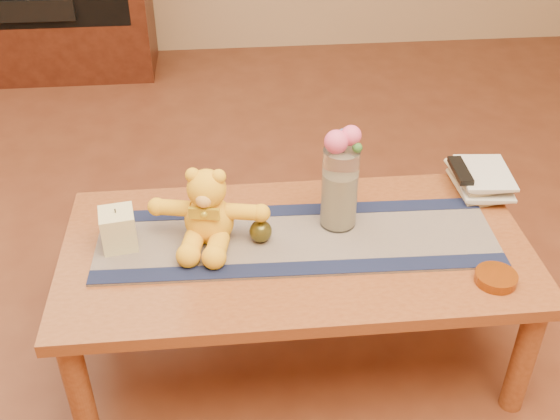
{
  "coord_description": "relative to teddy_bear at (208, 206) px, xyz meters",
  "views": [
    {
      "loc": [
        -0.2,
        -1.57,
        1.68
      ],
      "look_at": [
        -0.05,
        0.0,
        0.58
      ],
      "focal_mm": 42.87,
      "sensor_mm": 36.0,
      "label": 1
    }
  ],
  "objects": [
    {
      "name": "bronze_ball",
      "position": [
        0.15,
        -0.03,
        -0.08
      ],
      "size": [
        0.08,
        0.08,
        0.07
      ],
      "primitive_type": "sphere",
      "rotation": [
        0.0,
        0.0,
        -0.12
      ],
      "color": "#494418",
      "rests_on": "persian_runner"
    },
    {
      "name": "runner_border_far",
      "position": [
        0.26,
        0.12,
        -0.11
      ],
      "size": [
        1.2,
        0.1,
        0.0
      ],
      "primitive_type": "cube",
      "rotation": [
        0.0,
        0.0,
        -0.03
      ],
      "color": "#121938",
      "rests_on": "persian_runner"
    },
    {
      "name": "rose_left",
      "position": [
        0.37,
        0.02,
        0.18
      ],
      "size": [
        0.07,
        0.07,
        0.07
      ],
      "primitive_type": "sphere",
      "color": "#E55186",
      "rests_on": "glass_vase"
    },
    {
      "name": "tv_remote",
      "position": [
        0.82,
        0.18,
        -0.04
      ],
      "size": [
        0.05,
        0.16,
        0.02
      ],
      "primitive_type": "cube",
      "rotation": [
        0.0,
        0.0,
        -0.04
      ],
      "color": "black",
      "rests_on": "book_top"
    },
    {
      "name": "amber_dish",
      "position": [
        0.79,
        -0.27,
        -0.11
      ],
      "size": [
        0.14,
        0.14,
        0.03
      ],
      "primitive_type": "cylinder",
      "rotation": [
        0.0,
        0.0,
        -0.21
      ],
      "color": "#BF5914",
      "rests_on": "coffee_table_top"
    },
    {
      "name": "book_lower",
      "position": [
        0.83,
        0.19,
        -0.09
      ],
      "size": [
        0.19,
        0.24,
        0.02
      ],
      "primitive_type": "imported",
      "rotation": [
        0.0,
        0.0,
        -0.12
      ],
      "color": "beige",
      "rests_on": "book_bottom"
    },
    {
      "name": "floor",
      "position": [
        0.26,
        -0.05,
        -0.57
      ],
      "size": [
        5.5,
        5.5,
        0.0
      ],
      "primitive_type": "plane",
      "color": "#582919",
      "rests_on": "ground"
    },
    {
      "name": "persian_runner",
      "position": [
        0.26,
        -0.03,
        -0.12
      ],
      "size": [
        1.21,
        0.38,
        0.01
      ],
      "primitive_type": "cube",
      "rotation": [
        0.0,
        0.0,
        -0.03
      ],
      "color": "#181742",
      "rests_on": "coffee_table_top"
    },
    {
      "name": "table_leg_br",
      "position": [
        0.9,
        0.24,
        -0.37
      ],
      "size": [
        0.07,
        0.07,
        0.41
      ],
      "primitive_type": "cylinder",
      "color": "brown",
      "rests_on": "floor"
    },
    {
      "name": "blue_flower_side",
      "position": [
        0.36,
        0.05,
        0.17
      ],
      "size": [
        0.04,
        0.04,
        0.04
      ],
      "primitive_type": "sphere",
      "color": "#5264B2",
      "rests_on": "glass_vase"
    },
    {
      "name": "coffee_table_top",
      "position": [
        0.26,
        -0.05,
        -0.14
      ],
      "size": [
        1.4,
        0.7,
        0.04
      ],
      "primitive_type": "cube",
      "color": "brown",
      "rests_on": "floor"
    },
    {
      "name": "stereo_lower",
      "position": [
        -0.94,
        2.3,
        -0.11
      ],
      "size": [
        0.42,
        0.28,
        0.12
      ],
      "primitive_type": "cube",
      "color": "black",
      "rests_on": "media_cabinet"
    },
    {
      "name": "book_upper",
      "position": [
        0.82,
        0.19,
        -0.07
      ],
      "size": [
        0.18,
        0.23,
        0.02
      ],
      "primitive_type": "imported",
      "rotation": [
        0.0,
        0.0,
        0.07
      ],
      "color": "beige",
      "rests_on": "book_lower"
    },
    {
      "name": "candle_wick",
      "position": [
        -0.27,
        -0.01,
        0.01
      ],
      "size": [
        0.0,
        0.0,
        0.01
      ],
      "primitive_type": "cylinder",
      "rotation": [
        0.0,
        0.0,
        0.16
      ],
      "color": "black",
      "rests_on": "pillar_candle"
    },
    {
      "name": "leaf_sprig",
      "position": [
        0.43,
        0.01,
        0.16
      ],
      "size": [
        0.03,
        0.03,
        0.03
      ],
      "primitive_type": "sphere",
      "color": "#33662D",
      "rests_on": "glass_vase"
    },
    {
      "name": "teddy_bear",
      "position": [
        0.0,
        0.0,
        0.0
      ],
      "size": [
        0.39,
        0.34,
        0.23
      ],
      "primitive_type": null,
      "rotation": [
        0.0,
        0.0,
        -0.2
      ],
      "color": "yellow",
      "rests_on": "persian_runner"
    },
    {
      "name": "runner_border_near",
      "position": [
        0.26,
        -0.17,
        -0.11
      ],
      "size": [
        1.2,
        0.1,
        0.0
      ],
      "primitive_type": "cube",
      "rotation": [
        0.0,
        0.0,
        -0.03
      ],
      "color": "#121938",
      "rests_on": "persian_runner"
    },
    {
      "name": "table_leg_bl",
      "position": [
        -0.38,
        0.24,
        -0.37
      ],
      "size": [
        0.07,
        0.07,
        0.41
      ],
      "primitive_type": "cylinder",
      "color": "brown",
      "rests_on": "floor"
    },
    {
      "name": "table_leg_fr",
      "position": [
        0.9,
        -0.34,
        -0.37
      ],
      "size": [
        0.07,
        0.07,
        0.41
      ],
      "primitive_type": "cylinder",
      "color": "brown",
      "rests_on": "floor"
    },
    {
      "name": "table_leg_fl",
      "position": [
        -0.38,
        -0.34,
        -0.37
      ],
      "size": [
        0.07,
        0.07,
        0.41
      ],
      "primitive_type": "cylinder",
      "color": "brown",
      "rests_on": "floor"
    },
    {
      "name": "glass_vase",
      "position": [
        0.39,
        0.03,
        0.02
      ],
      "size": [
        0.11,
        0.11,
        0.26
      ],
      "primitive_type": "cylinder",
      "color": "silver",
      "rests_on": "persian_runner"
    },
    {
      "name": "pillar_candle",
      "position": [
        -0.27,
        -0.01,
        -0.05
      ],
      "size": [
        0.11,
        0.11,
        0.12
      ],
      "primitive_type": "cube",
      "rotation": [
        0.0,
        0.0,
        0.16
      ],
      "color": "beige",
      "rests_on": "persian_runner"
    },
    {
      "name": "blue_flower_back",
      "position": [
        0.4,
        0.07,
        0.17
      ],
      "size": [
        0.04,
        0.04,
        0.04
      ],
      "primitive_type": "sphere",
      "color": "#5264B2",
      "rests_on": "glass_vase"
    },
    {
      "name": "potpourri_fill",
      "position": [
        0.39,
        0.03,
        -0.02
      ],
      "size": [
        0.09,
        0.09,
        0.18
      ],
      "primitive_type": "cylinder",
      "color": "beige",
      "rests_on": "glass_vase"
    },
    {
      "name": "book_bottom",
      "position": [
        0.82,
        0.19,
        -0.11
      ],
      "size": [
        0.17,
        0.23,
        0.02
      ],
      "primitive_type": "imported",
      "rotation": [
        0.0,
        0.0,
        0.02
      ],
      "color": "beige",
      "rests_on": "coffee_table_top"
    },
    {
      "name": "rose_right",
      "position": [
        0.42,
        0.04,
        0.19
      ],
      "size": [
        0.06,
        0.06,
        0.06
      ],
      "primitive_type": "sphere",
      "color": "#E55186",
      "rests_on": "glass_vase"
    },
    {
      "name": "book_top",
      "position": [
        0.83,
        0.19,
        -0.05
      ],
      "size": [
        0.18,
        0.24,
        0.02
      ],
      "primitive_type": "imported",
      "rotation": [
        0.0,
        0.0,
        -0.09
      ],
      "color": "beige",
      "rests_on": "book_upper"
    }
  ]
}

